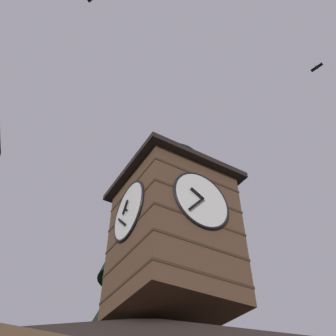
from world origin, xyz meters
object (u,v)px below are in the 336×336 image
(moon, at_px, (117,336))
(flying_bird_high, at_px, (317,67))
(pine_tree_behind, at_px, (133,328))
(clock_tower, at_px, (173,227))

(moon, relative_size, flying_bird_high, 3.50)
(pine_tree_behind, distance_m, moon, 26.07)
(clock_tower, distance_m, flying_bird_high, 11.12)
(clock_tower, bearing_deg, pine_tree_behind, -98.99)
(moon, bearing_deg, flying_bird_high, 81.53)
(clock_tower, relative_size, flying_bird_high, 13.39)
(clock_tower, bearing_deg, moon, -109.90)
(pine_tree_behind, xyz_separation_m, moon, (-9.34, -23.11, 7.64))
(moon, bearing_deg, clock_tower, 70.10)
(moon, bearing_deg, pine_tree_behind, 68.00)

